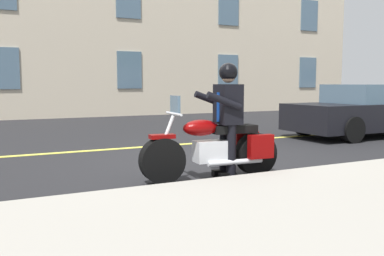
# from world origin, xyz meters

# --- Properties ---
(ground_plane) EXTENTS (80.00, 80.00, 0.00)m
(ground_plane) POSITION_xyz_m (0.00, 0.00, 0.00)
(ground_plane) COLOR black
(lane_center_stripe) EXTENTS (60.00, 0.16, 0.01)m
(lane_center_stripe) POSITION_xyz_m (0.00, -2.00, 0.01)
(lane_center_stripe) COLOR #E5DB4C
(lane_center_stripe) RESTS_ON ground_plane
(motorcycle_main) EXTENTS (2.22, 0.68, 1.26)m
(motorcycle_main) POSITION_xyz_m (0.29, 1.47, 0.45)
(motorcycle_main) COLOR black
(motorcycle_main) RESTS_ON ground_plane
(rider_main) EXTENTS (0.65, 0.58, 1.74)m
(rider_main) POSITION_xyz_m (0.10, 1.48, 1.04)
(rider_main) COLOR black
(rider_main) RESTS_ON ground_plane
(car_dark) EXTENTS (4.60, 1.92, 1.40)m
(car_dark) POSITION_xyz_m (-6.07, -1.27, 0.69)
(car_dark) COLOR black
(car_dark) RESTS_ON ground_plane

